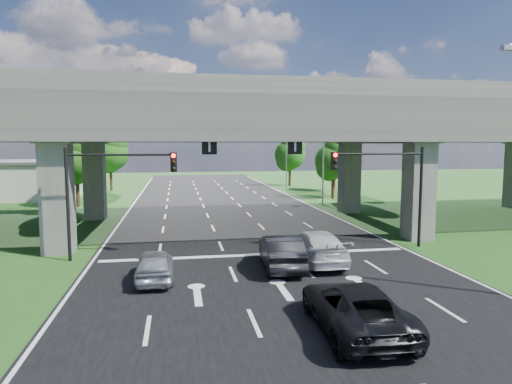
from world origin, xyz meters
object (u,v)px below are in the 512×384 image
object	(u,v)px
streetlight_beyond	(284,146)
car_trailing	(355,307)
car_white	(315,247)
car_dark	(281,251)
car_silver	(155,265)
signal_right	(387,178)
signal_left	(110,182)
streetlight_far	(320,147)

from	to	relation	value
streetlight_beyond	car_trailing	size ratio (longest dim) A/B	1.78
car_white	car_dark	bearing A→B (deg)	20.84
car_white	car_silver	bearing A→B (deg)	12.41
signal_right	streetlight_beyond	size ratio (longest dim) A/B	0.60
signal_left	car_white	size ratio (longest dim) A/B	1.05
signal_right	signal_left	distance (m)	15.65
streetlight_far	car_trailing	distance (m)	32.80
car_silver	signal_right	bearing A→B (deg)	-162.45
signal_right	car_trailing	xyz separation A→B (m)	(-6.46, -11.16, -3.38)
signal_right	signal_left	xyz separation A→B (m)	(-15.65, 0.00, 0.00)
signal_left	streetlight_far	bearing A→B (deg)	48.22
streetlight_far	car_white	xyz separation A→B (m)	(-7.42, -22.58, -4.99)
car_silver	car_white	size ratio (longest dim) A/B	0.73
car_dark	car_white	size ratio (longest dim) A/B	0.89
car_trailing	streetlight_beyond	bearing A→B (deg)	-98.15
car_silver	car_dark	world-z (taller)	car_dark
streetlight_far	car_trailing	world-z (taller)	streetlight_far
car_silver	streetlight_far	bearing A→B (deg)	-123.02
car_dark	car_white	xyz separation A→B (m)	(1.99, 0.77, -0.01)
car_silver	car_dark	size ratio (longest dim) A/B	0.82
car_dark	car_trailing	world-z (taller)	car_dark
car_trailing	car_white	bearing A→B (deg)	-96.29
signal_left	streetlight_beyond	world-z (taller)	streetlight_beyond
signal_right	car_dark	size ratio (longest dim) A/B	1.18
streetlight_far	car_silver	size ratio (longest dim) A/B	2.41
signal_right	car_trailing	size ratio (longest dim) A/B	1.07
car_trailing	streetlight_far	bearing A→B (deg)	-103.30
streetlight_far	car_dark	world-z (taller)	streetlight_far
streetlight_far	car_dark	xyz separation A→B (m)	(-9.42, -23.35, -4.98)
signal_left	car_trailing	distance (m)	14.84
streetlight_far	car_white	distance (m)	24.29
car_white	car_trailing	bearing A→B (deg)	81.15
signal_left	car_white	distance (m)	11.30
streetlight_far	streetlight_beyond	xyz separation A→B (m)	(0.00, 16.00, 0.00)
streetlight_far	car_silver	distance (m)	29.35
signal_right	car_white	bearing A→B (deg)	-153.92
streetlight_beyond	car_trailing	bearing A→B (deg)	-100.48
signal_left	streetlight_far	size ratio (longest dim) A/B	0.60
signal_right	streetlight_far	bearing A→B (deg)	83.53
signal_left	car_white	bearing A→B (deg)	-13.51
car_white	streetlight_far	bearing A→B (deg)	-108.44
car_trailing	signal_left	bearing A→B (deg)	-48.21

